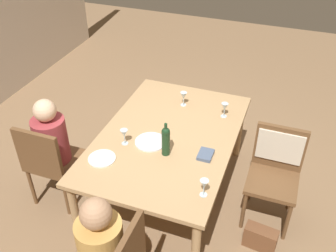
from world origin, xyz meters
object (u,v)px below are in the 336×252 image
(wine_glass_centre, at_px, (124,134))
(dining_table, at_px, (168,141))
(person_man_bearded, at_px, (99,251))
(handbag, at_px, (260,238))
(person_woman_host, at_px, (54,143))
(dinner_plate_guest_left, at_px, (102,159))
(chair_near, at_px, (277,162))
(wine_glass_far, at_px, (184,96))
(dinner_plate_host, at_px, (151,142))
(wine_bottle_tall_green, at_px, (166,140))
(wine_glass_near_right, at_px, (204,185))
(chair_far_left, at_px, (49,160))
(wine_glass_near_left, at_px, (225,107))

(wine_glass_centre, bearing_deg, dining_table, -51.54)
(person_man_bearded, height_order, handbag, person_man_bearded)
(person_woman_host, height_order, dinner_plate_guest_left, person_woman_host)
(chair_near, xyz_separation_m, person_man_bearded, (-1.40, 1.00, 0.06))
(handbag, bearing_deg, dining_table, 70.33)
(chair_near, height_order, wine_glass_far, chair_near)
(person_woman_host, height_order, dinner_plate_host, person_woman_host)
(wine_bottle_tall_green, distance_m, wine_glass_near_right, 0.56)
(dining_table, height_order, person_woman_host, person_woman_host)
(dinner_plate_guest_left, bearing_deg, dining_table, -38.56)
(dinner_plate_host, bearing_deg, handbag, -100.01)
(dining_table, bearing_deg, wine_glass_far, 2.83)
(wine_bottle_tall_green, height_order, wine_glass_centre, wine_bottle_tall_green)
(person_woman_host, distance_m, wine_glass_far, 1.33)
(chair_far_left, height_order, wine_glass_far, chair_far_left)
(chair_near, xyz_separation_m, wine_glass_near_left, (0.34, 0.57, 0.24))
(chair_near, bearing_deg, dining_table, 7.21)
(person_woman_host, relative_size, dinner_plate_host, 4.04)
(wine_glass_far, bearing_deg, dinner_plate_host, 173.24)
(handbag, bearing_deg, chair_near, 0.00)
(person_woman_host, xyz_separation_m, wine_glass_far, (0.91, -0.95, 0.18))
(wine_bottle_tall_green, bearing_deg, wine_glass_far, 7.26)
(chair_far_left, distance_m, chair_near, 2.05)
(chair_near, relative_size, wine_glass_far, 6.17)
(dining_table, relative_size, chair_near, 1.96)
(handbag, bearing_deg, wine_glass_far, 48.88)
(wine_glass_far, bearing_deg, chair_far_left, 136.93)
(wine_glass_near_right, distance_m, dinner_plate_host, 0.77)
(person_man_bearded, xyz_separation_m, wine_glass_near_left, (1.75, -0.43, 0.17))
(handbag, bearing_deg, person_man_bearded, 132.78)
(wine_bottle_tall_green, bearing_deg, wine_glass_centre, 89.33)
(wine_glass_near_left, distance_m, wine_glass_far, 0.44)
(wine_bottle_tall_green, bearing_deg, dinner_plate_guest_left, 117.94)
(wine_glass_centre, bearing_deg, chair_near, -73.89)
(wine_bottle_tall_green, distance_m, handbag, 1.19)
(dining_table, xyz_separation_m, wine_bottle_tall_green, (-0.25, -0.07, 0.21))
(wine_glass_centre, xyz_separation_m, wine_glass_far, (0.78, -0.29, 0.00))
(dining_table, height_order, chair_far_left, chair_far_left)
(dining_table, height_order, wine_glass_near_left, wine_glass_near_left)
(wine_glass_centre, bearing_deg, wine_glass_far, -20.35)
(wine_glass_centre, distance_m, wine_glass_near_right, 0.90)
(wine_glass_near_right, relative_size, handbag, 0.53)
(chair_far_left, xyz_separation_m, dinner_plate_guest_left, (-0.02, -0.57, 0.20))
(chair_near, xyz_separation_m, wine_glass_far, (0.40, 1.01, 0.24))
(person_man_bearded, relative_size, dinner_plate_host, 4.09)
(person_woman_host, bearing_deg, chair_near, 14.41)
(chair_near, bearing_deg, wine_bottle_tall_green, 22.65)
(wine_glass_centre, xyz_separation_m, handbag, (-0.10, -1.29, -0.72))
(wine_glass_far, bearing_deg, chair_near, -111.87)
(dining_table, distance_m, person_man_bearded, 1.28)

